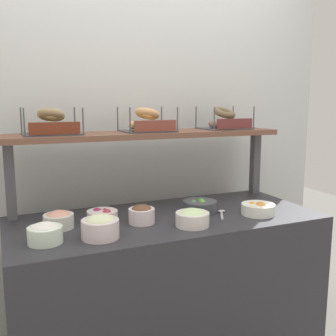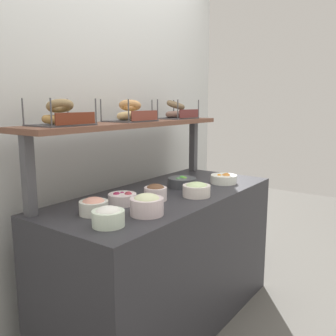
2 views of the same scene
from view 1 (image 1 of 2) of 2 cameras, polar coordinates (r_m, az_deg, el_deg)
The scene contains 17 objects.
back_wall at distance 2.53m, azimuth -5.16°, elevation 3.89°, with size 2.82×0.06×2.40m, color silver.
deli_counter at distance 2.25m, azimuth -0.16°, elevation -17.52°, with size 1.62×0.70×0.85m, color #2D2D33.
shelf_riser_left at distance 2.14m, azimuth -21.93°, elevation -1.85°, with size 0.05×0.05×0.40m, color #4C4C51.
shelf_riser_right at distance 2.64m, azimuth 12.49°, elevation 0.67°, with size 0.05×0.05×0.40m, color #4C4C51.
upper_shelf at distance 2.26m, azimuth -2.91°, elevation 4.89°, with size 1.58×0.32×0.03m, color brown.
bowl_fruit_salad at distance 2.18m, azimuth 12.93°, elevation -5.78°, with size 0.18×0.18×0.07m.
bowl_veggie_mix at distance 2.18m, azimuth 4.64°, elevation -5.53°, with size 0.19×0.19×0.07m.
bowl_lox_spread at distance 1.97m, azimuth -15.58°, elevation -7.21°, with size 0.14×0.14×0.09m.
bowl_chocolate_spread at distance 1.98m, azimuth -3.85°, elevation -6.66°, with size 0.13×0.13×0.09m.
bowl_scallion_spread at distance 1.93m, azimuth 3.56°, elevation -7.18°, with size 0.17×0.17×0.09m.
bowl_cream_cheese at distance 1.78m, azimuth -17.39°, elevation -8.97°, with size 0.15×0.15×0.09m.
bowl_beet_salad at distance 2.02m, azimuth -9.50°, elevation -6.86°, with size 0.15×0.15×0.07m.
bowl_potato_salad at distance 1.79m, azimuth -9.80°, elevation -8.37°, with size 0.17×0.17×0.11m.
serving_spoon_near_plate at distance 2.15m, azimuth 7.78°, elevation -6.50°, with size 0.11×0.16×0.01m.
bagel_basket_everything at distance 2.14m, azimuth -16.55°, elevation 5.92°, with size 0.29×0.26×0.14m.
bagel_basket_plain at distance 2.26m, azimuth -3.08°, elevation 6.49°, with size 0.29×0.25×0.14m.
bagel_basket_poppy at distance 2.49m, azimuth 8.14°, elevation 6.65°, with size 0.29×0.25×0.14m.
Camera 1 is at (-0.80, -1.84, 1.45)m, focal length 42.06 mm.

